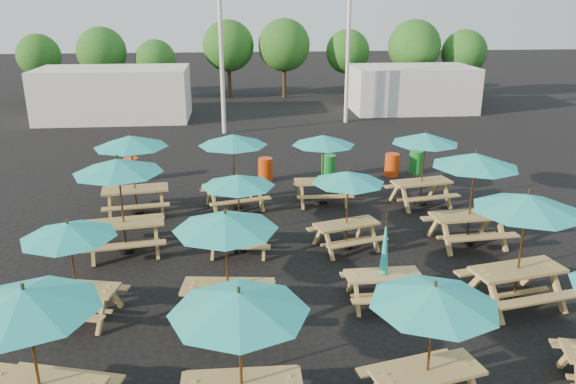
{
  "coord_description": "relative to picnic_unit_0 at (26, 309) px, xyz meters",
  "views": [
    {
      "loc": [
        -1.42,
        -13.51,
        6.27
      ],
      "look_at": [
        0.0,
        1.5,
        1.1
      ],
      "focal_mm": 35.0,
      "sensor_mm": 36.0,
      "label": 1
    }
  ],
  "objects": [
    {
      "name": "ground",
      "position": [
        4.47,
        6.18,
        -2.11
      ],
      "size": [
        120.0,
        120.0,
        0.0
      ],
      "primitive_type": "plane",
      "color": "black",
      "rests_on": "ground"
    },
    {
      "name": "tree_4",
      "position": [
        6.37,
        30.43,
        1.35
      ],
      "size": [
        3.41,
        3.41,
        5.17
      ],
      "color": "#382314",
      "rests_on": "ground"
    },
    {
      "name": "picnic_unit_7",
      "position": [
        2.95,
        9.45,
        -0.02
      ],
      "size": [
        2.61,
        2.61,
        2.42
      ],
      "rotation": [
        0.0,
        0.0,
        0.27
      ],
      "color": "#A28348",
      "rests_on": "ground"
    },
    {
      "name": "tree_6",
      "position": [
        14.71,
        29.07,
        1.32
      ],
      "size": [
        3.38,
        3.38,
        5.13
      ],
      "color": "#382314",
      "rests_on": "ground"
    },
    {
      "name": "picnic_unit_6",
      "position": [
        3.07,
        6.18,
        -0.27
      ],
      "size": [
        2.09,
        2.09,
        2.14
      ],
      "rotation": [
        0.0,
        0.0,
        -0.12
      ],
      "color": "#A28348",
      "rests_on": "ground"
    },
    {
      "name": "waste_bin_1",
      "position": [
        4.08,
        12.22,
        -1.68
      ],
      "size": [
        0.53,
        0.53,
        0.85
      ],
      "primitive_type": "cylinder",
      "color": "#CD3C0C",
      "rests_on": "ground"
    },
    {
      "name": "waste_bin_3",
      "position": [
        8.83,
        12.38,
        -1.68
      ],
      "size": [
        0.53,
        0.53,
        0.85
      ],
      "primitive_type": "cylinder",
      "color": "#CD3C0C",
      "rests_on": "ground"
    },
    {
      "name": "picnic_unit_1",
      "position": [
        -0.3,
        3.22,
        -0.26
      ],
      "size": [
        2.26,
        2.26,
        2.15
      ],
      "rotation": [
        0.0,
        0.0,
        -0.22
      ],
      "color": "#A28348",
      "rests_on": "ground"
    },
    {
      "name": "picnic_unit_8",
      "position": [
        5.94,
        -0.14,
        -0.16
      ],
      "size": [
        2.39,
        2.39,
        2.27
      ],
      "rotation": [
        0.0,
        0.0,
        0.23
      ],
      "color": "#A28348",
      "rests_on": "ground"
    },
    {
      "name": "picnic_unit_0",
      "position": [
        0.0,
        0.0,
        0.0
      ],
      "size": [
        2.65,
        2.65,
        2.45
      ],
      "rotation": [
        0.0,
        0.0,
        -0.27
      ],
      "color": "#A28348",
      "rests_on": "ground"
    },
    {
      "name": "picnic_unit_5",
      "position": [
        2.8,
        2.87,
        -0.06
      ],
      "size": [
        2.32,
        2.32,
        2.38
      ],
      "rotation": [
        0.0,
        0.0,
        -0.12
      ],
      "color": "#A28348",
      "rests_on": "ground"
    },
    {
      "name": "tree_7",
      "position": [
        18.1,
        29.1,
        0.88
      ],
      "size": [
        2.95,
        2.95,
        4.48
      ],
      "color": "#382314",
      "rests_on": "ground"
    },
    {
      "name": "picnic_unit_9",
      "position": [
        6.12,
        3.26,
        -1.26
      ],
      "size": [
        1.64,
        1.44,
        2.07
      ],
      "rotation": [
        0.0,
        0.0,
        0.01
      ],
      "color": "#A28348",
      "rests_on": "ground"
    },
    {
      "name": "tree_3",
      "position": [
        2.72,
        30.89,
        1.3
      ],
      "size": [
        3.36,
        3.36,
        5.09
      ],
      "color": "#382314",
      "rests_on": "ground"
    },
    {
      "name": "tree_2",
      "position": [
        -1.91,
        29.83,
        0.52
      ],
      "size": [
        2.59,
        2.59,
        3.93
      ],
      "color": "#382314",
      "rests_on": "ground"
    },
    {
      "name": "event_tent_1",
      "position": [
        13.47,
        25.18,
        -0.81
      ],
      "size": [
        7.0,
        4.0,
        2.6
      ],
      "primitive_type": "cube",
      "color": "silver",
      "rests_on": "ground"
    },
    {
      "name": "event_tent_0",
      "position": [
        -3.53,
        24.18,
        -0.71
      ],
      "size": [
        8.0,
        4.0,
        2.8
      ],
      "primitive_type": "cube",
      "color": "silver",
      "rests_on": "ground"
    },
    {
      "name": "picnic_unit_10",
      "position": [
        5.88,
        6.12,
        -0.25
      ],
      "size": [
        2.36,
        2.36,
        2.16
      ],
      "rotation": [
        0.0,
        0.0,
        0.29
      ],
      "color": "#A28348",
      "rests_on": "ground"
    },
    {
      "name": "waste_bin_4",
      "position": [
        9.86,
        12.71,
        -1.68
      ],
      "size": [
        0.53,
        0.53,
        0.85
      ],
      "primitive_type": "cylinder",
      "color": "#17802A",
      "rests_on": "ground"
    },
    {
      "name": "mast_0",
      "position": [
        2.47,
        20.18,
        3.89
      ],
      "size": [
        0.2,
        0.2,
        12.0
      ],
      "primitive_type": "cylinder",
      "color": "silver",
      "rests_on": "ground"
    },
    {
      "name": "picnic_unit_13",
      "position": [
        8.96,
        2.94,
        0.09
      ],
      "size": [
        2.63,
        2.63,
        2.55
      ],
      "rotation": [
        0.0,
        0.0,
        0.19
      ],
      "color": "#A28348",
      "rests_on": "ground"
    },
    {
      "name": "picnic_unit_14",
      "position": [
        9.19,
        6.11,
        0.1
      ],
      "size": [
        2.44,
        2.44,
        2.57
      ],
      "rotation": [
        0.0,
        0.0,
        0.09
      ],
      "color": "#A28348",
      "rests_on": "ground"
    },
    {
      "name": "mast_1",
      "position": [
        8.97,
        22.18,
        3.89
      ],
      "size": [
        0.2,
        0.2,
        12.0
      ],
      "primitive_type": "cylinder",
      "color": "silver",
      "rests_on": "ground"
    },
    {
      "name": "picnic_unit_15",
      "position": [
        8.91,
        9.21,
        -0.04
      ],
      "size": [
        2.47,
        2.47,
        2.4
      ],
      "rotation": [
        0.0,
        0.0,
        0.19
      ],
      "color": "#A28348",
      "rests_on": "ground"
    },
    {
      "name": "picnic_unit_11",
      "position": [
        5.79,
        9.68,
        -0.14
      ],
      "size": [
        2.03,
        2.03,
        2.28
      ],
      "rotation": [
        0.0,
        0.0,
        -0.01
      ],
      "color": "#A28348",
      "rests_on": "ground"
    },
    {
      "name": "waste_bin_2",
      "position": [
        6.43,
        12.41,
        -1.68
      ],
      "size": [
        0.53,
        0.53,
        0.85
      ],
      "primitive_type": "cylinder",
      "color": "#17802A",
      "rests_on": "ground"
    },
    {
      "name": "waste_bin_0",
      "position": [
        -0.78,
        12.69,
        -1.68
      ],
      "size": [
        0.53,
        0.53,
        0.85
      ],
      "primitive_type": "cylinder",
      "color": "#CD3C0C",
      "rests_on": "ground"
    },
    {
      "name": "picnic_unit_4",
      "position": [
        3.02,
        -0.23,
        -0.07
      ],
      "size": [
        2.1,
        2.1,
        2.36
      ],
      "rotation": [
        0.0,
        0.0,
        -0.01
      ],
      "color": "#A28348",
      "rests_on": "ground"
    },
    {
      "name": "tree_0",
      "position": [
        -9.6,
        31.42,
        0.72
      ],
      "size": [
        2.8,
        2.8,
        4.24
      ],
      "color": "#382314",
      "rests_on": "ground"
    },
    {
      "name": "tree_1",
      "position": [
        -5.27,
        30.08,
        1.04
      ],
      "size": [
        3.11,
        3.11,
        4.72
      ],
      "color": "#382314",
      "rests_on": "ground"
    },
    {
      "name": "picnic_unit_2",
      "position": [
        0.1,
        6.42,
        0.11
      ],
      "size": [
        2.59,
        2.59,
        2.57
      ],
      "rotation": [
        0.0,
        0.0,
        0.16
      ],
      "color": "#A28348",
      "rests_on": "ground"
    },
    {
      "name": "tree_5",
      "position": [
        10.7,
        30.85,
        0.86
      ],
      "size": [
        2.94,
        2.94,
        4.45
      ],
      "color": "#382314",
      "rests_on": "ground"
    },
    {
      "name": "picnic_unit_3",
      "position": [
        -0.07,
        9.24,
        0.05
      ],
      "size": [
        2.49,
        2.49,
        2.5
      ],
      "rotation": [
        0.0,
        0.0,
        0.15
      ],
      "color": "#A28348",
      "rests_on": "ground"
    }
  ]
}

